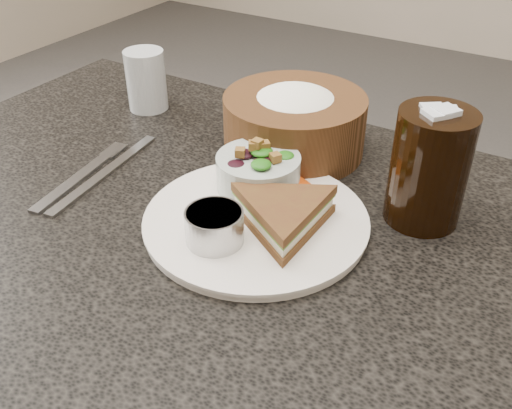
{
  "coord_description": "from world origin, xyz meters",
  "views": [
    {
      "loc": [
        0.35,
        -0.45,
        1.16
      ],
      "look_at": [
        0.06,
        0.02,
        0.78
      ],
      "focal_mm": 40.0,
      "sensor_mm": 36.0,
      "label": 1
    }
  ],
  "objects_px": {
    "dinner_plate": "(256,221)",
    "cola_glass": "(430,164)",
    "salad_bowl": "(258,167)",
    "water_glass": "(146,80)",
    "dressing_ramekin": "(214,227)",
    "bread_basket": "(295,115)",
    "sandwich": "(283,215)"
  },
  "relations": [
    {
      "from": "dinner_plate",
      "to": "salad_bowl",
      "type": "height_order",
      "value": "salad_bowl"
    },
    {
      "from": "bread_basket",
      "to": "water_glass",
      "type": "distance_m",
      "value": 0.28
    },
    {
      "from": "water_glass",
      "to": "dinner_plate",
      "type": "bearing_deg",
      "value": -30.45
    },
    {
      "from": "dinner_plate",
      "to": "cola_glass",
      "type": "height_order",
      "value": "cola_glass"
    },
    {
      "from": "dressing_ramekin",
      "to": "bread_basket",
      "type": "distance_m",
      "value": 0.25
    },
    {
      "from": "salad_bowl",
      "to": "water_glass",
      "type": "xyz_separation_m",
      "value": [
        -0.29,
        0.13,
        0.01
      ]
    },
    {
      "from": "bread_basket",
      "to": "water_glass",
      "type": "height_order",
      "value": "bread_basket"
    },
    {
      "from": "dinner_plate",
      "to": "bread_basket",
      "type": "xyz_separation_m",
      "value": [
        -0.05,
        0.19,
        0.05
      ]
    },
    {
      "from": "bread_basket",
      "to": "cola_glass",
      "type": "distance_m",
      "value": 0.22
    },
    {
      "from": "cola_glass",
      "to": "dinner_plate",
      "type": "bearing_deg",
      "value": -144.18
    },
    {
      "from": "sandwich",
      "to": "salad_bowl",
      "type": "distance_m",
      "value": 0.09
    },
    {
      "from": "dressing_ramekin",
      "to": "bread_basket",
      "type": "xyz_separation_m",
      "value": [
        -0.03,
        0.25,
        0.03
      ]
    },
    {
      "from": "dinner_plate",
      "to": "salad_bowl",
      "type": "xyz_separation_m",
      "value": [
        -0.03,
        0.06,
        0.04
      ]
    },
    {
      "from": "sandwich",
      "to": "bread_basket",
      "type": "xyz_separation_m",
      "value": [
        -0.09,
        0.19,
        0.03
      ]
    },
    {
      "from": "cola_glass",
      "to": "sandwich",
      "type": "bearing_deg",
      "value": -135.99
    },
    {
      "from": "dinner_plate",
      "to": "sandwich",
      "type": "xyz_separation_m",
      "value": [
        0.04,
        -0.0,
        0.03
      ]
    },
    {
      "from": "water_glass",
      "to": "dressing_ramekin",
      "type": "bearing_deg",
      "value": -39.35
    },
    {
      "from": "dinner_plate",
      "to": "cola_glass",
      "type": "distance_m",
      "value": 0.21
    },
    {
      "from": "dinner_plate",
      "to": "cola_glass",
      "type": "bearing_deg",
      "value": 35.82
    },
    {
      "from": "salad_bowl",
      "to": "dressing_ramekin",
      "type": "xyz_separation_m",
      "value": [
        0.02,
        -0.12,
        -0.01
      ]
    },
    {
      "from": "dressing_ramekin",
      "to": "water_glass",
      "type": "distance_m",
      "value": 0.4
    },
    {
      "from": "cola_glass",
      "to": "dressing_ramekin",
      "type": "bearing_deg",
      "value": -134.82
    },
    {
      "from": "sandwich",
      "to": "water_glass",
      "type": "bearing_deg",
      "value": -176.53
    },
    {
      "from": "bread_basket",
      "to": "water_glass",
      "type": "relative_size",
      "value": 2.06
    },
    {
      "from": "cola_glass",
      "to": "water_glass",
      "type": "distance_m",
      "value": 0.5
    },
    {
      "from": "sandwich",
      "to": "cola_glass",
      "type": "height_order",
      "value": "cola_glass"
    },
    {
      "from": "water_glass",
      "to": "salad_bowl",
      "type": "bearing_deg",
      "value": -24.39
    },
    {
      "from": "salad_bowl",
      "to": "bread_basket",
      "type": "bearing_deg",
      "value": 97.64
    },
    {
      "from": "sandwich",
      "to": "cola_glass",
      "type": "xyz_separation_m",
      "value": [
        0.13,
        0.12,
        0.05
      ]
    },
    {
      "from": "cola_glass",
      "to": "bread_basket",
      "type": "bearing_deg",
      "value": 161.96
    },
    {
      "from": "bread_basket",
      "to": "salad_bowl",
      "type": "bearing_deg",
      "value": -82.36
    },
    {
      "from": "salad_bowl",
      "to": "water_glass",
      "type": "bearing_deg",
      "value": 155.61
    }
  ]
}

